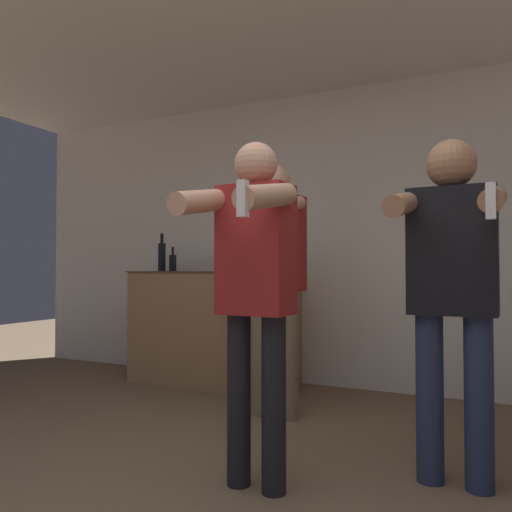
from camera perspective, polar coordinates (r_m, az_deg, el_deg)
wall_back at (r=4.29m, az=12.15°, el=2.20°), size 7.00×0.06×2.55m
counter at (r=4.45m, az=-4.78°, el=-8.07°), size 1.44×0.67×0.98m
bottle_clear_vodka at (r=4.19m, az=1.76°, el=-0.20°), size 0.08×0.08×0.29m
bottle_short_whiskey at (r=4.68m, az=-9.49°, el=-0.68°), size 0.07×0.07×0.24m
bottle_tall_gin at (r=4.28m, az=-0.69°, el=-0.36°), size 0.09×0.09×0.28m
bottle_red_label at (r=4.39m, az=-3.48°, el=-0.33°), size 0.06×0.06×0.30m
bottle_green_wine at (r=4.75m, az=-10.71°, el=0.02°), size 0.07×0.07×0.36m
person_woman_foreground at (r=2.27m, az=-0.26°, el=-2.12°), size 0.43×0.53×1.59m
person_man_side at (r=2.48m, az=21.50°, el=-2.27°), size 0.48×0.53×1.61m
person_spectator_back at (r=3.39m, az=1.96°, el=-1.23°), size 0.51×0.53×1.72m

